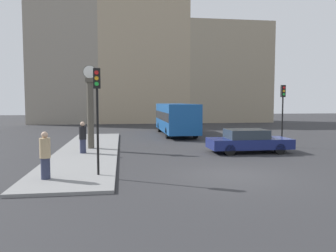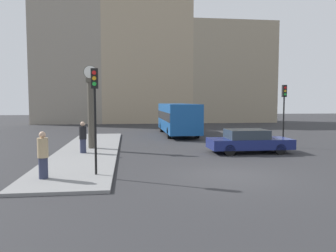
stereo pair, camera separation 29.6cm
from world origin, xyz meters
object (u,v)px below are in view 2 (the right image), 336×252
at_px(traffic_light_near, 95,99).
at_px(pedestrian_black_jacket, 83,137).
at_px(traffic_light_far, 284,103).
at_px(pedestrian_tan_coat, 43,155).
at_px(sedan_car, 249,141).
at_px(bus_distant, 178,117).
at_px(street_clock, 91,109).

height_order(traffic_light_near, pedestrian_black_jacket, traffic_light_near).
distance_m(traffic_light_near, traffic_light_far, 13.09).
relative_size(pedestrian_black_jacket, pedestrian_tan_coat, 0.99).
distance_m(traffic_light_far, pedestrian_tan_coat, 15.00).
relative_size(sedan_car, bus_distant, 0.51).
bearing_deg(pedestrian_tan_coat, sedan_car, 29.19).
distance_m(pedestrian_black_jacket, pedestrian_tan_coat, 5.96).
relative_size(bus_distant, traffic_light_far, 2.29).
bearing_deg(pedestrian_black_jacket, bus_distant, 55.86).
relative_size(sedan_car, pedestrian_tan_coat, 2.69).
relative_size(traffic_light_near, street_clock, 0.82).
distance_m(sedan_car, pedestrian_tan_coat, 11.36).
distance_m(bus_distant, traffic_light_far, 10.21).
bearing_deg(traffic_light_far, pedestrian_tan_coat, -150.16).
height_order(sedan_car, traffic_light_near, traffic_light_near).
bearing_deg(traffic_light_far, traffic_light_near, -147.78).
bearing_deg(pedestrian_black_jacket, street_clock, 81.58).
height_order(traffic_light_far, pedestrian_tan_coat, traffic_light_far).
xyz_separation_m(sedan_car, pedestrian_black_jacket, (-9.27, 0.38, 0.30)).
height_order(bus_distant, pedestrian_black_jacket, bus_distant).
height_order(sedan_car, pedestrian_black_jacket, pedestrian_black_jacket).
xyz_separation_m(bus_distant, pedestrian_tan_coat, (-7.43, -15.93, -0.57)).
bearing_deg(street_clock, pedestrian_tan_coat, -96.74).
distance_m(traffic_light_far, pedestrian_black_jacket, 12.50).
bearing_deg(street_clock, traffic_light_near, -82.70).
bearing_deg(sedan_car, street_clock, 166.40).
distance_m(bus_distant, street_clock, 10.52).
height_order(sedan_car, pedestrian_tan_coat, pedestrian_tan_coat).
distance_m(street_clock, pedestrian_black_jacket, 2.35).
xyz_separation_m(sedan_car, pedestrian_tan_coat, (-9.91, -5.54, 0.30)).
bearing_deg(street_clock, bus_distant, 51.55).
bearing_deg(traffic_light_far, pedestrian_black_jacket, -173.09).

